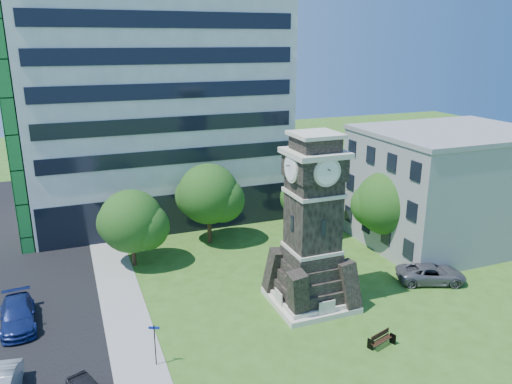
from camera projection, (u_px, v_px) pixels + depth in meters
name	position (u px, v px, depth m)	size (l,w,h in m)	color
ground	(283.00, 325.00, 32.76)	(160.00, 160.00, 0.00)	#335819
sidewalk	(125.00, 315.00, 33.91)	(3.00, 70.00, 0.06)	gray
clock_tower	(312.00, 233.00, 34.04)	(5.40, 5.40, 12.22)	beige
office_tall	(152.00, 78.00, 50.54)	(26.20, 15.11, 28.60)	white
office_low	(448.00, 186.00, 45.29)	(15.20, 12.20, 10.40)	gray
car_street_north	(18.00, 315.00, 32.48)	(2.12, 5.23, 1.52)	navy
car_east_lot	(431.00, 274.00, 38.32)	(2.38, 5.16, 1.44)	#54555A
park_bench	(381.00, 339.00, 30.36)	(1.72, 0.46, 0.89)	black
street_sign	(155.00, 341.00, 28.19)	(0.63, 0.06, 2.62)	black
tree_nw	(132.00, 223.00, 40.41)	(5.70, 5.18, 6.48)	#332114
tree_nc	(209.00, 196.00, 44.81)	(6.03, 5.48, 7.46)	#332114
tree_ne	(310.00, 198.00, 46.80)	(5.37, 4.88, 6.34)	#332114
tree_east	(388.00, 205.00, 42.89)	(6.13, 5.57, 7.31)	#332114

